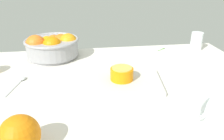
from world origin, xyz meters
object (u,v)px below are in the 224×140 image
second_glass (196,42)px  spoon (19,82)px  fruit_bowl (53,46)px  cutting_board (125,81)px  juice_pitcher (220,102)px  orange_half_0 (122,74)px  loose_orange_0 (20,135)px

second_glass → spoon: bearing=-161.8°
fruit_bowl → cutting_board: bearing=-47.5°
cutting_board → juice_pitcher: bearing=-51.2°
second_glass → orange_half_0: second_glass is taller
fruit_bowl → spoon: fruit_bowl is taller
fruit_bowl → spoon: size_ratio=1.68×
juice_pitcher → orange_half_0: juice_pitcher is taller
orange_half_0 → loose_orange_0: loose_orange_0 is taller
fruit_bowl → spoon: (-9.55, -24.07, -4.73)cm
loose_orange_0 → cutting_board: bearing=45.1°
second_glass → loose_orange_0: loose_orange_0 is taller
juice_pitcher → cutting_board: bearing=128.8°
fruit_bowl → juice_pitcher: (45.88, -52.97, 0.89)cm
cutting_board → orange_half_0: (-1.04, 0.24, 2.95)cm
juice_pitcher → spoon: juice_pitcher is taller
orange_half_0 → juice_pitcher: bearing=-50.0°
juice_pitcher → loose_orange_0: (-47.17, -3.97, -1.69)cm
juice_pitcher → cutting_board: juice_pitcher is taller
fruit_bowl → loose_orange_0: size_ratio=2.66×
cutting_board → orange_half_0: size_ratio=3.11×
cutting_board → second_glass: bearing=36.6°
second_glass → spoon: size_ratio=0.61×
orange_half_0 → loose_orange_0: (-26.83, -28.17, 0.63)cm
fruit_bowl → cutting_board: (26.58, -29.01, -4.38)cm
juice_pitcher → loose_orange_0: 47.36cm
orange_half_0 → cutting_board: bearing=-13.0°
orange_half_0 → spoon: size_ratio=0.56×
loose_orange_0 → second_glass: bearing=40.3°
juice_pitcher → spoon: 62.76cm
loose_orange_0 → spoon: size_ratio=0.63×
orange_half_0 → spoon: 35.56cm
second_glass → spoon: (-76.84, -25.30, -3.42)cm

